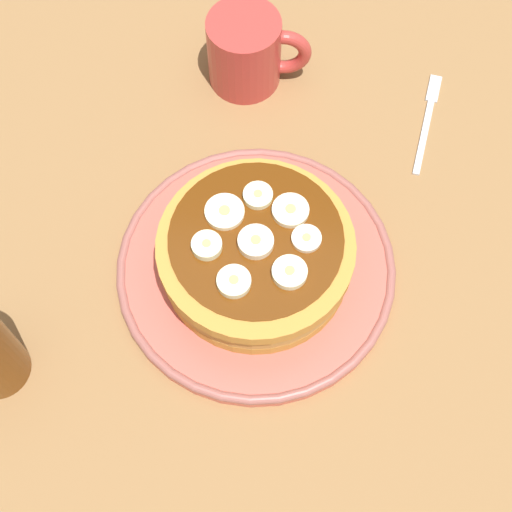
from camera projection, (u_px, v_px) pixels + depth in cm
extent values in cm
cube|color=olive|center=(256.00, 278.00, 74.14)|extent=(140.00, 140.00, 3.00)
cylinder|color=#CC594C|center=(256.00, 269.00, 72.19)|extent=(26.50, 26.50, 1.31)
torus|color=#965750|center=(256.00, 267.00, 71.77)|extent=(26.62, 26.62, 0.92)
cylinder|color=#BE8B37|center=(258.00, 264.00, 70.90)|extent=(17.58, 17.58, 1.47)
cylinder|color=#B68B43|center=(255.00, 258.00, 69.56)|extent=(17.55, 17.55, 1.47)
cylinder|color=#AF6A36|center=(260.00, 249.00, 68.31)|extent=(16.80, 16.80, 1.47)
cylinder|color=#C48737|center=(257.00, 248.00, 66.73)|extent=(17.71, 17.71, 1.47)
cylinder|color=#592B0A|center=(256.00, 238.00, 66.22)|extent=(15.59, 15.59, 0.16)
cylinder|color=#F9E8C4|center=(255.00, 242.00, 65.60)|extent=(3.17, 3.17, 0.97)
cylinder|color=tan|center=(255.00, 240.00, 65.13)|extent=(0.89, 0.89, 0.08)
cylinder|color=#F4E8BE|center=(290.00, 211.00, 67.06)|extent=(3.34, 3.34, 0.74)
cylinder|color=tan|center=(291.00, 209.00, 66.69)|extent=(0.93, 0.93, 0.08)
cylinder|color=#ECEDBA|center=(260.00, 196.00, 67.68)|extent=(2.70, 2.70, 0.78)
cylinder|color=tan|center=(260.00, 194.00, 67.29)|extent=(0.76, 0.76, 0.08)
cylinder|color=#F7F4C5|center=(290.00, 273.00, 64.40)|extent=(3.07, 3.07, 0.89)
cylinder|color=tan|center=(290.00, 270.00, 63.96)|extent=(0.86, 0.86, 0.08)
cylinder|color=#F1F4BE|center=(207.00, 246.00, 65.45)|extent=(2.70, 2.70, 0.97)
cylinder|color=tan|center=(206.00, 243.00, 64.98)|extent=(0.76, 0.76, 0.08)
cylinder|color=#F2EEBD|center=(234.00, 282.00, 64.04)|extent=(2.96, 2.96, 0.91)
cylinder|color=tan|center=(234.00, 279.00, 63.59)|extent=(0.83, 0.83, 0.08)
cylinder|color=#FCEFC3|center=(225.00, 212.00, 67.03)|extent=(3.57, 3.57, 0.69)
cylinder|color=tan|center=(224.00, 210.00, 66.68)|extent=(1.00, 1.00, 0.08)
cylinder|color=#F1E1C2|center=(306.00, 243.00, 65.77)|extent=(2.66, 2.66, 0.62)
cylinder|color=tan|center=(307.00, 241.00, 65.46)|extent=(0.74, 0.74, 0.08)
cylinder|color=#B23833|center=(244.00, 51.00, 79.06)|extent=(7.75, 7.75, 8.28)
cylinder|color=black|center=(244.00, 29.00, 76.07)|extent=(6.59, 6.59, 0.50)
torus|color=#B23833|center=(283.00, 52.00, 78.99)|extent=(6.03, 1.40, 6.03)
cube|color=silver|center=(424.00, 136.00, 79.15)|extent=(2.79, 9.42, 0.50)
cube|color=silver|center=(434.00, 88.00, 81.83)|extent=(2.00, 3.69, 0.50)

